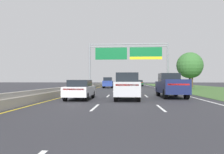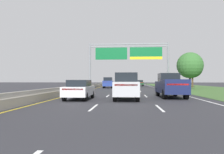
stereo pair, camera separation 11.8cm
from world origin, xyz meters
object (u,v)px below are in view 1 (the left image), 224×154
object	(u,v)px
car_gold_centre_lane_suv	(127,82)
car_white_left_lane_sedan	(80,89)
car_darkgreen_right_lane_sedan	(140,83)
car_blue_left_lane_suv	(108,82)
roadside_tree_mid	(190,65)
overhead_sign_gantry	(128,56)
car_silver_centre_lane_suv	(127,86)
roadside_tree_far	(192,68)
pickup_truck_navy	(171,85)

from	to	relation	value
car_gold_centre_lane_suv	car_white_left_lane_sedan	size ratio (longest dim) A/B	1.08
car_gold_centre_lane_suv	car_darkgreen_right_lane_sedan	bearing A→B (deg)	-18.31
car_blue_left_lane_suv	roadside_tree_mid	xyz separation A→B (m)	(14.63, -4.81, 3.02)
overhead_sign_gantry	car_blue_left_lane_suv	xyz separation A→B (m)	(-4.05, 2.27, -5.07)
car_silver_centre_lane_suv	roadside_tree_mid	world-z (taller)	roadside_tree_mid
car_silver_centre_lane_suv	roadside_tree_far	size ratio (longest dim) A/B	0.73
overhead_sign_gantry	car_gold_centre_lane_suv	size ratio (longest dim) A/B	3.18
car_gold_centre_lane_suv	car_blue_left_lane_suv	xyz separation A→B (m)	(-3.72, -5.03, 0.00)
car_darkgreen_right_lane_sedan	roadside_tree_far	bearing A→B (deg)	-136.57
pickup_truck_navy	car_gold_centre_lane_suv	xyz separation A→B (m)	(-3.96, 28.16, 0.02)
pickup_truck_navy	car_darkgreen_right_lane_sedan	distance (m)	39.64
car_blue_left_lane_suv	car_darkgreen_right_lane_sedan	bearing A→B (deg)	-25.21
roadside_tree_mid	pickup_truck_navy	bearing A→B (deg)	-110.79
car_white_left_lane_sedan	roadside_tree_mid	distance (m)	25.77
overhead_sign_gantry	roadside_tree_far	distance (m)	15.99
car_darkgreen_right_lane_sedan	roadside_tree_far	world-z (taller)	roadside_tree_far
overhead_sign_gantry	pickup_truck_navy	bearing A→B (deg)	-80.15
car_gold_centre_lane_suv	pickup_truck_navy	bearing A→B (deg)	-173.17
roadside_tree_mid	car_silver_centre_lane_suv	bearing A→B (deg)	-117.52
overhead_sign_gantry	car_gold_centre_lane_suv	xyz separation A→B (m)	(-0.33, 7.29, -5.07)
pickup_truck_navy	car_blue_left_lane_suv	world-z (taller)	pickup_truck_navy
car_blue_left_lane_suv	pickup_truck_navy	bearing A→B (deg)	-163.12
car_blue_left_lane_suv	roadside_tree_mid	distance (m)	15.69
overhead_sign_gantry	car_white_left_lane_sedan	world-z (taller)	overhead_sign_gantry
car_gold_centre_lane_suv	roadside_tree_far	distance (m)	14.65
car_darkgreen_right_lane_sedan	roadside_tree_mid	xyz separation A→B (m)	(7.37, -21.31, 3.30)
car_blue_left_lane_suv	roadside_tree_mid	size ratio (longest dim) A/B	0.75
overhead_sign_gantry	roadside_tree_mid	size ratio (longest dim) A/B	2.36
car_gold_centre_lane_suv	car_silver_centre_lane_suv	xyz separation A→B (m)	(0.02, -30.74, 0.00)
car_white_left_lane_sedan	overhead_sign_gantry	bearing A→B (deg)	-9.71
car_blue_left_lane_suv	roadside_tree_far	distance (m)	19.04
car_white_left_lane_sedan	car_silver_centre_lane_suv	distance (m)	3.77
overhead_sign_gantry	pickup_truck_navy	size ratio (longest dim) A/B	2.78
car_darkgreen_right_lane_sedan	car_blue_left_lane_suv	xyz separation A→B (m)	(-7.26, -16.50, 0.28)
car_silver_centre_lane_suv	roadside_tree_far	world-z (taller)	roadside_tree_far
pickup_truck_navy	roadside_tree_far	xyz separation A→B (m)	(10.36, 28.39, 3.16)
car_gold_centre_lane_suv	roadside_tree_mid	distance (m)	15.00
car_silver_centre_lane_suv	roadside_tree_far	distance (m)	34.25
car_darkgreen_right_lane_sedan	roadside_tree_mid	bearing A→B (deg)	-161.24
car_darkgreen_right_lane_sedan	car_silver_centre_lane_suv	world-z (taller)	car_silver_centre_lane_suv
overhead_sign_gantry	car_silver_centre_lane_suv	distance (m)	23.99
pickup_truck_navy	car_white_left_lane_sedan	world-z (taller)	pickup_truck_navy
car_gold_centre_lane_suv	car_darkgreen_right_lane_sedan	xyz separation A→B (m)	(3.54, 11.47, -0.28)
overhead_sign_gantry	car_white_left_lane_sedan	xyz separation A→B (m)	(-4.07, -23.47, -5.35)
car_darkgreen_right_lane_sedan	car_white_left_lane_sedan	bearing A→B (deg)	169.89
car_white_left_lane_sedan	car_darkgreen_right_lane_sedan	distance (m)	42.87
car_white_left_lane_sedan	car_blue_left_lane_suv	xyz separation A→B (m)	(0.03, 25.74, 0.28)
overhead_sign_gantry	car_silver_centre_lane_suv	world-z (taller)	overhead_sign_gantry
car_gold_centre_lane_suv	car_silver_centre_lane_suv	distance (m)	30.74
overhead_sign_gantry	car_blue_left_lane_suv	bearing A→B (deg)	150.77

